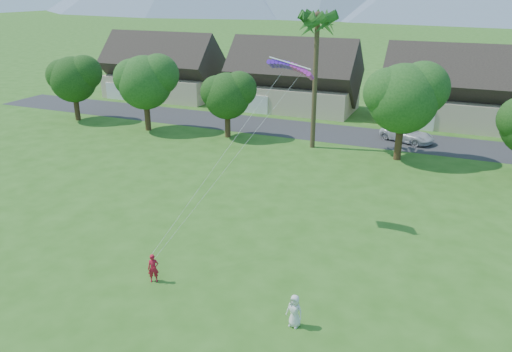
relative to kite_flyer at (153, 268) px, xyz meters
The scene contains 9 objects.
ground 4.05m from the kite_flyer, 46.33° to the right, with size 500.00×500.00×0.00m, color #2D6019.
street 31.26m from the kite_flyer, 84.96° to the left, with size 90.00×7.00×0.01m, color #2D2D30.
kite_flyer is the anchor object (origin of this frame).
watcher 7.93m from the kite_flyer, ahead, with size 0.78×0.51×1.59m, color silver.
parked_car 32.35m from the kite_flyer, 74.18° to the left, with size 2.42×5.26×1.46m, color silver.
houses_row 40.34m from the kite_flyer, 85.39° to the left, with size 72.75×8.19×8.86m.
tree_row 25.43m from the kite_flyer, 86.34° to the left, with size 62.27×6.67×8.45m.
fan_palm 27.91m from the kite_flyer, 88.34° to the left, with size 3.00×3.00×13.80m.
parafoil_kite 14.04m from the kite_flyer, 68.49° to the left, with size 2.78×1.03×0.50m.
Camera 1 is at (10.91, -15.64, 14.39)m, focal length 35.00 mm.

